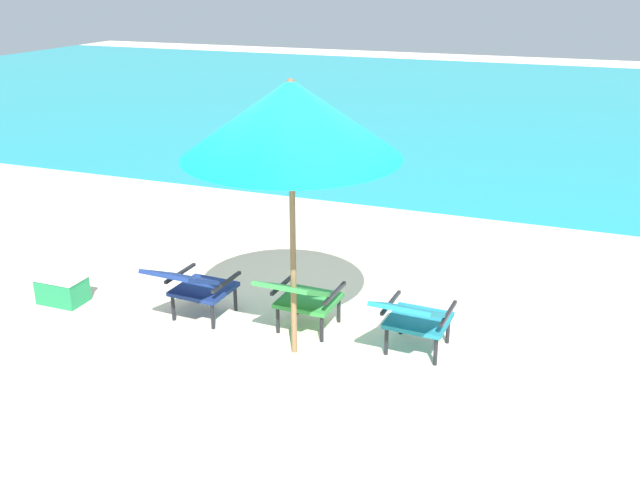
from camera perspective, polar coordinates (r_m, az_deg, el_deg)
ground_plane at (r=10.43m, az=7.41°, el=2.96°), size 40.00×40.00×0.00m
ocean_band at (r=18.74m, az=13.92°, el=10.43°), size 40.00×18.00×0.01m
lounge_chair_left at (r=6.79m, az=-10.12°, el=-3.48°), size 0.58×0.90×0.68m
lounge_chair_center at (r=6.46m, az=-1.54°, el=-4.45°), size 0.57×0.89×0.68m
lounge_chair_right at (r=6.14m, az=7.47°, el=-6.02°), size 0.58×0.90×0.68m
beach_umbrella_center at (r=5.65m, az=-2.32°, el=9.64°), size 2.19×2.20×2.39m
cooler_box at (r=7.65m, az=-19.91°, el=-3.57°), size 0.47×0.32×0.32m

